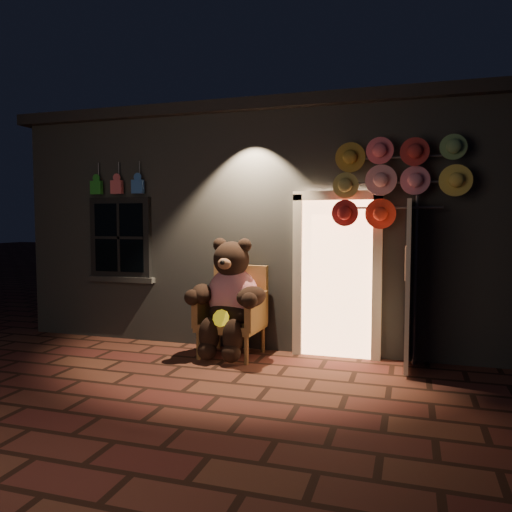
% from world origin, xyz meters
% --- Properties ---
extents(ground, '(60.00, 60.00, 0.00)m').
position_xyz_m(ground, '(0.00, 0.00, 0.00)').
color(ground, '#572F21').
rests_on(ground, ground).
extents(shop_building, '(7.30, 5.95, 3.51)m').
position_xyz_m(shop_building, '(0.00, 3.99, 1.74)').
color(shop_building, slate).
rests_on(shop_building, ground).
extents(wicker_armchair, '(0.86, 0.78, 1.19)m').
position_xyz_m(wicker_armchair, '(0.02, 1.17, 0.59)').
color(wicker_armchair, brown).
rests_on(wicker_armchair, ground).
extents(teddy_bear, '(1.12, 0.89, 1.54)m').
position_xyz_m(teddy_bear, '(0.01, 1.01, 0.80)').
color(teddy_bear, red).
rests_on(teddy_bear, ground).
extents(hat_rack, '(1.59, 0.22, 2.81)m').
position_xyz_m(hat_rack, '(2.05, 1.28, 2.31)').
color(hat_rack, '#59595E').
rests_on(hat_rack, ground).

